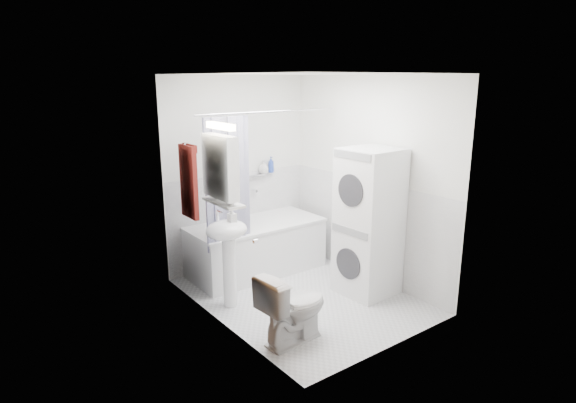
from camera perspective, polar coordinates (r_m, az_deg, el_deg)
floor at (r=5.47m, az=1.57°, el=-11.16°), size 2.60×2.60×0.00m
room_walls at (r=5.01m, az=1.69°, el=4.37°), size 2.60×2.60×2.60m
wainscot at (r=5.45m, az=-0.30°, el=-4.41°), size 1.98×2.58×2.58m
door at (r=4.16m, az=-3.89°, el=-4.71°), size 0.05×2.00×2.00m
bathtub at (r=6.03m, az=-3.83°, el=-5.10°), size 1.66×0.79×0.63m
tub_spout at (r=6.23m, az=-4.05°, el=1.33°), size 0.04×0.12×0.04m
curtain_rod at (r=5.42m, az=-2.16°, el=10.60°), size 1.84×0.02×0.02m
shower_curtain at (r=5.23m, az=-7.01°, el=2.06°), size 0.55×0.02×1.45m
sink at (r=5.03m, az=-7.19°, el=-4.94°), size 0.44×0.37×1.04m
medicine_cabinet at (r=4.58m, az=-8.01°, el=4.29°), size 0.13×0.50×0.71m
shelf at (r=4.66m, az=-7.69°, el=-0.11°), size 0.18×0.54×0.02m
shower_caddy at (r=6.20m, az=-3.64°, el=3.14°), size 0.22×0.06×0.02m
towel at (r=5.17m, az=-11.68°, el=2.49°), size 0.07×0.33×0.80m
washer_dryer at (r=5.37m, az=9.52°, el=-2.45°), size 0.61×0.60×1.64m
toilet at (r=4.49m, az=0.65°, el=-12.40°), size 0.71×0.43×0.67m
soap_pump at (r=4.94m, az=-6.63°, el=-2.26°), size 0.08×0.17×0.08m
shelf_bottle at (r=4.52m, az=-6.78°, el=0.09°), size 0.07×0.18×0.07m
shelf_cup at (r=4.75m, az=-8.43°, el=0.91°), size 0.10×0.09×0.10m
shampoo_a at (r=6.24m, az=-2.93°, el=3.93°), size 0.13×0.17×0.13m
shampoo_b at (r=6.31m, az=-2.02°, el=3.83°), size 0.08×0.21×0.08m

